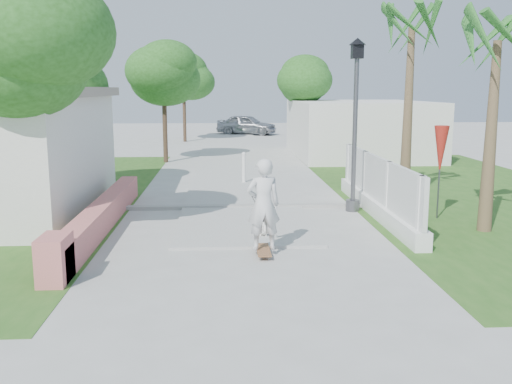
{
  "coord_description": "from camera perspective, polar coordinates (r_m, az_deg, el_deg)",
  "views": [
    {
      "loc": [
        -0.51,
        -9.04,
        3.18
      ],
      "look_at": [
        0.16,
        2.39,
        1.1
      ],
      "focal_mm": 40.0,
      "sensor_mm": 36.0,
      "label": 1
    }
  ],
  "objects": [
    {
      "name": "ground",
      "position": [
        9.6,
        -0.14,
        -9.05
      ],
      "size": [
        90.0,
        90.0,
        0.0
      ],
      "primitive_type": "plane",
      "color": "#B7B7B2",
      "rests_on": "ground"
    },
    {
      "name": "path_strip",
      "position": [
        29.22,
        -2.36,
        4.08
      ],
      "size": [
        3.2,
        36.0,
        0.06
      ],
      "primitive_type": "cube",
      "color": "#B7B7B2",
      "rests_on": "ground"
    },
    {
      "name": "curb",
      "position": [
        15.37,
        -1.4,
        -1.46
      ],
      "size": [
        6.5,
        0.25,
        0.1
      ],
      "primitive_type": "cube",
      "color": "#999993",
      "rests_on": "ground"
    },
    {
      "name": "grass_left",
      "position": [
        18.51,
        -23.84,
        -0.48
      ],
      "size": [
        8.0,
        20.0,
        0.01
      ],
      "primitive_type": "cube",
      "color": "#2C5A1C",
      "rests_on": "ground"
    },
    {
      "name": "grass_right",
      "position": [
        18.89,
        20.11,
        -0.02
      ],
      "size": [
        8.0,
        20.0,
        0.01
      ],
      "primitive_type": "cube",
      "color": "#2C5A1C",
      "rests_on": "ground"
    },
    {
      "name": "pink_wall",
      "position": [
        13.22,
        -15.49,
        -2.63
      ],
      "size": [
        0.45,
        8.2,
        0.8
      ],
      "color": "#D86E71",
      "rests_on": "ground"
    },
    {
      "name": "lattice_fence",
      "position": [
        14.82,
        11.99,
        -0.19
      ],
      "size": [
        0.35,
        7.0,
        1.5
      ],
      "color": "white",
      "rests_on": "ground"
    },
    {
      "name": "building_right",
      "position": [
        27.88,
        10.2,
        6.25
      ],
      "size": [
        6.0,
        8.0,
        2.6
      ],
      "primitive_type": "cube",
      "color": "silver",
      "rests_on": "ground"
    },
    {
      "name": "street_lamp",
      "position": [
        14.96,
        9.89,
        7.25
      ],
      "size": [
        0.44,
        0.44,
        4.44
      ],
      "color": "#59595E",
      "rests_on": "ground"
    },
    {
      "name": "bollard",
      "position": [
        19.23,
        -1.23,
        2.52
      ],
      "size": [
        0.14,
        0.14,
        1.09
      ],
      "color": "white",
      "rests_on": "ground"
    },
    {
      "name": "patio_umbrella",
      "position": [
        14.62,
        17.98,
        3.92
      ],
      "size": [
        0.36,
        0.36,
        2.3
      ],
      "color": "#59595E",
      "rests_on": "ground"
    },
    {
      "name": "tree_left_near",
      "position": [
        12.68,
        -22.17,
        12.45
      ],
      "size": [
        3.6,
        3.6,
        5.28
      ],
      "color": "#4C3826",
      "rests_on": "ground"
    },
    {
      "name": "tree_left_mid",
      "position": [
        18.22,
        -19.56,
        10.7
      ],
      "size": [
        3.2,
        3.2,
        4.85
      ],
      "color": "#4C3826",
      "rests_on": "ground"
    },
    {
      "name": "tree_path_left",
      "position": [
        25.15,
        -9.2,
        11.61
      ],
      "size": [
        3.4,
        3.4,
        5.23
      ],
      "color": "#4C3826",
      "rests_on": "ground"
    },
    {
      "name": "tree_path_right",
      "position": [
        29.26,
        4.02,
        10.87
      ],
      "size": [
        3.0,
        3.0,
        4.79
      ],
      "color": "#4C3826",
      "rests_on": "ground"
    },
    {
      "name": "tree_path_far",
      "position": [
        35.1,
        -7.22,
        11.24
      ],
      "size": [
        3.2,
        3.2,
        5.17
      ],
      "color": "#4C3826",
      "rests_on": "ground"
    },
    {
      "name": "palm_far",
      "position": [
        16.41,
        15.27,
        14.49
      ],
      "size": [
        1.8,
        1.8,
        5.3
      ],
      "color": "brown",
      "rests_on": "ground"
    },
    {
      "name": "palm_near",
      "position": [
        13.62,
        22.95,
        12.76
      ],
      "size": [
        1.8,
        1.8,
        4.7
      ],
      "color": "brown",
      "rests_on": "ground"
    },
    {
      "name": "skateboarder",
      "position": [
        11.3,
        0.4,
        -1.48
      ],
      "size": [
        0.69,
        1.98,
        1.88
      ],
      "rotation": [
        0.0,
        0.0,
        3.25
      ],
      "color": "brown",
      "rests_on": "ground"
    },
    {
      "name": "dog",
      "position": [
        12.38,
        0.84,
        -3.57
      ],
      "size": [
        0.35,
        0.57,
        0.4
      ],
      "rotation": [
        0.0,
        0.0,
        -0.23
      ],
      "color": "white",
      "rests_on": "ground"
    },
    {
      "name": "parked_car",
      "position": [
        40.27,
        -0.94,
        6.76
      ],
      "size": [
        4.47,
        2.94,
        1.41
      ],
      "primitive_type": "imported",
      "rotation": [
        0.0,
        0.0,
        1.24
      ],
      "color": "#A2A4A9",
      "rests_on": "ground"
    }
  ]
}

